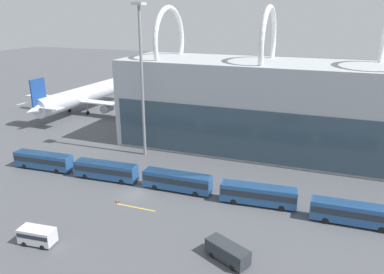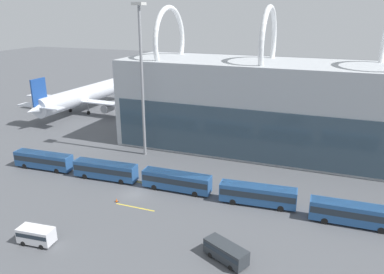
# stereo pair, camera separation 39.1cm
# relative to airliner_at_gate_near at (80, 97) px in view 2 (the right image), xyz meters

# --- Properties ---
(ground_plane) EXTENTS (440.00, 440.00, 0.00)m
(ground_plane) POSITION_rel_airliner_at_gate_near_xyz_m (42.42, -42.49, -5.06)
(ground_plane) COLOR #515459
(airliner_at_gate_near) EXTENTS (38.41, 43.07, 13.14)m
(airliner_at_gate_near) POSITION_rel_airliner_at_gate_near_xyz_m (0.00, 0.00, 0.00)
(airliner_at_gate_near) COLOR silver
(airliner_at_gate_near) RESTS_ON ground_plane
(airliner_at_gate_far) EXTENTS (32.39, 35.40, 15.00)m
(airliner_at_gate_far) POSITION_rel_airliner_at_gate_near_xyz_m (59.65, 7.61, 0.13)
(airliner_at_gate_far) COLOR silver
(airliner_at_gate_far) RESTS_ON ground_plane
(shuttle_bus_0) EXTENTS (12.39, 3.18, 3.31)m
(shuttle_bus_0) POSITION_rel_airliner_at_gate_near_xyz_m (20.14, -39.18, -3.12)
(shuttle_bus_0) COLOR #285693
(shuttle_bus_0) RESTS_ON ground_plane
(shuttle_bus_1) EXTENTS (12.39, 3.23, 3.31)m
(shuttle_bus_1) POSITION_rel_airliner_at_gate_near_xyz_m (34.40, -38.97, -3.12)
(shuttle_bus_1) COLOR #285693
(shuttle_bus_1) RESTS_ON ground_plane
(shuttle_bus_2) EXTENTS (12.32, 2.83, 3.31)m
(shuttle_bus_2) POSITION_rel_airliner_at_gate_near_xyz_m (48.66, -38.59, -3.12)
(shuttle_bus_2) COLOR #285693
(shuttle_bus_2) RESTS_ON ground_plane
(shuttle_bus_3) EXTENTS (12.43, 3.50, 3.31)m
(shuttle_bus_3) POSITION_rel_airliner_at_gate_near_xyz_m (62.92, -38.62, -3.12)
(shuttle_bus_3) COLOR #285693
(shuttle_bus_3) RESTS_ON ground_plane
(shuttle_bus_4) EXTENTS (12.34, 2.93, 3.31)m
(shuttle_bus_4) POSITION_rel_airliner_at_gate_near_xyz_m (77.18, -39.61, -3.12)
(shuttle_bus_4) COLOR #285693
(shuttle_bus_4) RESTS_ON ground_plane
(service_van_foreground) EXTENTS (6.31, 4.58, 2.25)m
(service_van_foreground) POSITION_rel_airliner_at_gate_near_xyz_m (62.10, -54.32, -3.73)
(service_van_foreground) COLOR #2D3338
(service_van_foreground) RESTS_ON ground_plane
(service_van_crossing) EXTENTS (5.04, 2.62, 2.34)m
(service_van_crossing) POSITION_rel_airliner_at_gate_near_xyz_m (37.17, -59.91, -3.69)
(service_van_crossing) COLOR silver
(service_van_crossing) RESTS_ON ground_plane
(floodlight_mast) EXTENTS (2.22, 2.22, 31.59)m
(floodlight_mast) POSITION_rel_airliner_at_gate_near_xyz_m (35.27, -24.92, 13.67)
(floodlight_mast) COLOR gray
(floodlight_mast) RESTS_ON ground_plane
(lane_stripe_0) EXTENTS (6.94, 0.26, 0.01)m
(lane_stripe_0) POSITION_rel_airliner_at_gate_near_xyz_m (44.74, -46.49, -5.06)
(lane_stripe_0) COLOR yellow
(lane_stripe_0) RESTS_ON ground_plane
(lane_stripe_1) EXTENTS (8.69, 1.72, 0.01)m
(lane_stripe_1) POSITION_rel_airliner_at_gate_near_xyz_m (41.31, -38.13, -5.06)
(lane_stripe_1) COLOR yellow
(lane_stripe_1) RESTS_ON ground_plane
(traffic_cone_0) EXTENTS (0.53, 0.53, 0.59)m
(traffic_cone_0) POSITION_rel_airliner_at_gate_near_xyz_m (40.98, -45.96, -4.77)
(traffic_cone_0) COLOR black
(traffic_cone_0) RESTS_ON ground_plane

